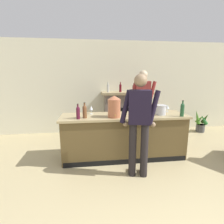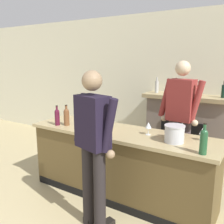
% 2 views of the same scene
% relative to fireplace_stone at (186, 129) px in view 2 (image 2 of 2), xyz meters
% --- Properties ---
extents(wall_back_panel, '(12.00, 0.07, 2.75)m').
position_rel_fireplace_stone_xyz_m(wall_back_panel, '(-0.23, 0.26, 0.74)').
color(wall_back_panel, beige).
rests_on(wall_back_panel, ground_plane).
extents(bar_counter, '(2.61, 0.73, 0.93)m').
position_rel_fireplace_stone_xyz_m(bar_counter, '(-0.42, -1.65, -0.17)').
color(bar_counter, brown).
rests_on(bar_counter, ground_plane).
extents(fireplace_stone, '(1.53, 0.52, 1.55)m').
position_rel_fireplace_stone_xyz_m(fireplace_stone, '(0.00, 0.00, 0.00)').
color(fireplace_stone, slate).
rests_on(fireplace_stone, ground_plane).
extents(person_customer, '(0.64, 0.37, 1.77)m').
position_rel_fireplace_stone_xyz_m(person_customer, '(-0.31, -2.39, 0.34)').
color(person_customer, black).
rests_on(person_customer, ground_plane).
extents(person_bartender, '(0.66, 0.33, 1.86)m').
position_rel_fireplace_stone_xyz_m(person_bartender, '(0.17, -0.96, 0.40)').
color(person_bartender, '#44383C').
rests_on(person_bartender, ground_plane).
extents(copper_dispenser, '(0.25, 0.29, 0.43)m').
position_rel_fireplace_stone_xyz_m(copper_dispenser, '(-0.65, -1.80, 0.51)').
color(copper_dispenser, '#B76845').
rests_on(copper_dispenser, bar_counter).
extents(ice_bucket_steel, '(0.24, 0.24, 0.20)m').
position_rel_fireplace_stone_xyz_m(ice_bucket_steel, '(0.34, -1.70, 0.40)').
color(ice_bucket_steel, silver).
rests_on(ice_bucket_steel, bar_counter).
extents(wine_bottle_riesling_slim, '(0.08, 0.08, 0.32)m').
position_rel_fireplace_stone_xyz_m(wine_bottle_riesling_slim, '(0.71, -1.91, 0.44)').
color(wine_bottle_riesling_slim, '#214F2D').
rests_on(wine_bottle_riesling_slim, bar_counter).
extents(wine_bottle_merlot_tall, '(0.08, 0.08, 0.30)m').
position_rel_fireplace_stone_xyz_m(wine_bottle_merlot_tall, '(-1.22, -1.80, 0.43)').
color(wine_bottle_merlot_tall, brown).
rests_on(wine_bottle_merlot_tall, bar_counter).
extents(wine_bottle_rose_blush, '(0.07, 0.07, 0.29)m').
position_rel_fireplace_stone_xyz_m(wine_bottle_rose_blush, '(-1.35, -1.86, 0.43)').
color(wine_bottle_rose_blush, '#4C1228').
rests_on(wine_bottle_rose_blush, bar_counter).
extents(wine_glass_by_dispenser, '(0.08, 0.08, 0.16)m').
position_rel_fireplace_stone_xyz_m(wine_glass_by_dispenser, '(0.60, -1.47, 0.41)').
color(wine_glass_by_dispenser, silver).
rests_on(wine_glass_by_dispenser, bar_counter).
extents(wine_glass_front_left, '(0.07, 0.07, 0.19)m').
position_rel_fireplace_stone_xyz_m(wine_glass_front_left, '(0.36, -1.48, 0.43)').
color(wine_glass_front_left, silver).
rests_on(wine_glass_front_left, bar_counter).
extents(wine_glass_front_right, '(0.08, 0.08, 0.16)m').
position_rel_fireplace_stone_xyz_m(wine_glass_front_right, '(-0.03, -1.60, 0.42)').
color(wine_glass_front_right, silver).
rests_on(wine_glass_front_right, bar_counter).
extents(wine_glass_near_bucket, '(0.07, 0.07, 0.16)m').
position_rel_fireplace_stone_xyz_m(wine_glass_near_bucket, '(0.20, -1.55, 0.41)').
color(wine_glass_near_bucket, silver).
rests_on(wine_glass_near_bucket, bar_counter).
extents(wine_glass_mid_counter, '(0.08, 0.08, 0.18)m').
position_rel_fireplace_stone_xyz_m(wine_glass_mid_counter, '(-1.10, -1.46, 0.42)').
color(wine_glass_mid_counter, silver).
rests_on(wine_glass_mid_counter, bar_counter).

